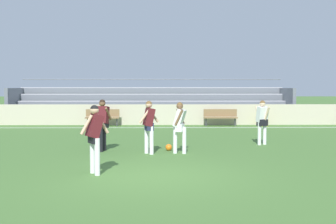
{
  "coord_description": "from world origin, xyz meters",
  "views": [
    {
      "loc": [
        0.25,
        -10.05,
        2.13
      ],
      "look_at": [
        0.46,
        5.98,
        1.17
      ],
      "focal_mm": 45.67,
      "sensor_mm": 36.0,
      "label": 1
    }
  ],
  "objects_px": {
    "player_white_overlapping": "(262,119)",
    "soccer_ball": "(169,147)",
    "bench_far_left": "(102,116)",
    "bleacher_stand": "(152,103)",
    "player_white_wide_right": "(180,123)",
    "trash_bin": "(264,118)",
    "bench_near_bin": "(220,116)",
    "player_dark_challenging": "(95,133)",
    "player_dark_dropping_back": "(149,122)",
    "player_dark_deep_cover": "(102,120)"
  },
  "relations": [
    {
      "from": "trash_bin",
      "to": "player_white_wide_right",
      "type": "height_order",
      "value": "player_white_wide_right"
    },
    {
      "from": "player_white_overlapping",
      "to": "soccer_ball",
      "type": "xyz_separation_m",
      "value": [
        -3.43,
        -1.38,
        -0.85
      ]
    },
    {
      "from": "player_dark_dropping_back",
      "to": "player_dark_deep_cover",
      "type": "xyz_separation_m",
      "value": [
        -1.54,
        0.58,
        0.02
      ]
    },
    {
      "from": "player_dark_dropping_back",
      "to": "player_dark_deep_cover",
      "type": "relative_size",
      "value": 0.98
    },
    {
      "from": "player_dark_dropping_back",
      "to": "player_dark_challenging",
      "type": "relative_size",
      "value": 1.0
    },
    {
      "from": "bleacher_stand",
      "to": "player_dark_deep_cover",
      "type": "relative_size",
      "value": 9.74
    },
    {
      "from": "bench_far_left",
      "to": "bleacher_stand",
      "type": "bearing_deg",
      "value": 48.93
    },
    {
      "from": "soccer_ball",
      "to": "bench_near_bin",
      "type": "bearing_deg",
      "value": 71.66
    },
    {
      "from": "player_white_wide_right",
      "to": "bench_far_left",
      "type": "bearing_deg",
      "value": 111.79
    },
    {
      "from": "bench_near_bin",
      "to": "player_dark_dropping_back",
      "type": "relative_size",
      "value": 1.07
    },
    {
      "from": "bleacher_stand",
      "to": "bench_near_bin",
      "type": "relative_size",
      "value": 9.21
    },
    {
      "from": "player_dark_dropping_back",
      "to": "player_white_wide_right",
      "type": "relative_size",
      "value": 1.03
    },
    {
      "from": "player_dark_challenging",
      "to": "player_dark_deep_cover",
      "type": "bearing_deg",
      "value": 95.06
    },
    {
      "from": "bleacher_stand",
      "to": "bench_near_bin",
      "type": "bearing_deg",
      "value": -37.89
    },
    {
      "from": "trash_bin",
      "to": "player_white_wide_right",
      "type": "xyz_separation_m",
      "value": [
        -4.89,
        -9.34,
        0.56
      ]
    },
    {
      "from": "player_white_wide_right",
      "to": "player_dark_deep_cover",
      "type": "relative_size",
      "value": 0.96
    },
    {
      "from": "bench_far_left",
      "to": "player_dark_dropping_back",
      "type": "xyz_separation_m",
      "value": [
        2.79,
        -9.48,
        0.45
      ]
    },
    {
      "from": "player_dark_challenging",
      "to": "player_white_overlapping",
      "type": "relative_size",
      "value": 1.04
    },
    {
      "from": "bench_far_left",
      "to": "player_dark_challenging",
      "type": "relative_size",
      "value": 1.07
    },
    {
      "from": "bench_far_left",
      "to": "player_dark_deep_cover",
      "type": "bearing_deg",
      "value": -82.01
    },
    {
      "from": "bench_far_left",
      "to": "player_dark_challenging",
      "type": "bearing_deg",
      "value": -82.86
    },
    {
      "from": "bleacher_stand",
      "to": "soccer_ball",
      "type": "bearing_deg",
      "value": -85.8
    },
    {
      "from": "trash_bin",
      "to": "player_white_overlapping",
      "type": "relative_size",
      "value": 0.5
    },
    {
      "from": "bleacher_stand",
      "to": "bench_near_bin",
      "type": "xyz_separation_m",
      "value": [
        3.78,
        -2.94,
        -0.56
      ]
    },
    {
      "from": "player_dark_challenging",
      "to": "bench_near_bin",
      "type": "bearing_deg",
      "value": 69.25
    },
    {
      "from": "player_dark_dropping_back",
      "to": "player_white_wide_right",
      "type": "bearing_deg",
      "value": 3.97
    },
    {
      "from": "trash_bin",
      "to": "player_dark_challenging",
      "type": "bearing_deg",
      "value": -119.53
    },
    {
      "from": "bench_near_bin",
      "to": "player_dark_challenging",
      "type": "xyz_separation_m",
      "value": [
        -4.77,
        -12.58,
        0.46
      ]
    },
    {
      "from": "bleacher_stand",
      "to": "player_dark_challenging",
      "type": "height_order",
      "value": "bleacher_stand"
    },
    {
      "from": "player_white_wide_right",
      "to": "player_dark_challenging",
      "type": "relative_size",
      "value": 0.97
    },
    {
      "from": "bleacher_stand",
      "to": "bench_far_left",
      "type": "relative_size",
      "value": 9.21
    },
    {
      "from": "bench_near_bin",
      "to": "player_dark_deep_cover",
      "type": "bearing_deg",
      "value": -119.77
    },
    {
      "from": "player_white_wide_right",
      "to": "player_dark_deep_cover",
      "type": "height_order",
      "value": "player_dark_deep_cover"
    },
    {
      "from": "player_dark_deep_cover",
      "to": "soccer_ball",
      "type": "height_order",
      "value": "player_dark_deep_cover"
    },
    {
      "from": "bench_near_bin",
      "to": "soccer_ball",
      "type": "bearing_deg",
      "value": -108.34
    },
    {
      "from": "trash_bin",
      "to": "bench_far_left",
      "type": "bearing_deg",
      "value": 179.48
    },
    {
      "from": "bleacher_stand",
      "to": "bench_near_bin",
      "type": "distance_m",
      "value": 4.82
    },
    {
      "from": "player_dark_challenging",
      "to": "soccer_ball",
      "type": "xyz_separation_m",
      "value": [
        1.85,
        3.78,
        -0.89
      ]
    },
    {
      "from": "bench_near_bin",
      "to": "player_dark_dropping_back",
      "type": "bearing_deg",
      "value": -110.52
    },
    {
      "from": "bench_far_left",
      "to": "player_dark_dropping_back",
      "type": "bearing_deg",
      "value": -73.59
    },
    {
      "from": "player_white_overlapping",
      "to": "bench_far_left",
      "type": "bearing_deg",
      "value": 132.73
    },
    {
      "from": "player_dark_challenging",
      "to": "player_white_overlapping",
      "type": "xyz_separation_m",
      "value": [
        5.28,
        5.16,
        -0.05
      ]
    },
    {
      "from": "player_white_overlapping",
      "to": "soccer_ball",
      "type": "height_order",
      "value": "player_white_overlapping"
    },
    {
      "from": "player_dark_dropping_back",
      "to": "player_white_wide_right",
      "type": "distance_m",
      "value": 0.97
    },
    {
      "from": "trash_bin",
      "to": "player_dark_challenging",
      "type": "relative_size",
      "value": 0.48
    },
    {
      "from": "bench_near_bin",
      "to": "trash_bin",
      "type": "height_order",
      "value": "bench_near_bin"
    },
    {
      "from": "bench_far_left",
      "to": "player_dark_dropping_back",
      "type": "relative_size",
      "value": 1.07
    },
    {
      "from": "bleacher_stand",
      "to": "player_dark_challenging",
      "type": "relative_size",
      "value": 9.85
    },
    {
      "from": "bench_near_bin",
      "to": "trash_bin",
      "type": "distance_m",
      "value": 2.32
    },
    {
      "from": "bench_near_bin",
      "to": "player_white_overlapping",
      "type": "distance_m",
      "value": 7.45
    }
  ]
}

